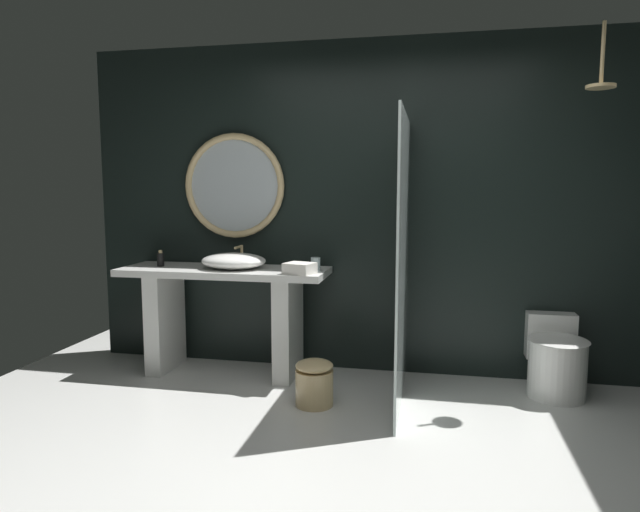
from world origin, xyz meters
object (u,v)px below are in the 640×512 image
at_px(vessel_sink, 234,261).
at_px(folded_hand_towel, 300,268).
at_px(waste_bin, 314,382).
at_px(soap_dispenser, 161,259).
at_px(toilet, 556,360).
at_px(rain_shower_head, 601,78).
at_px(tumbler_cup, 316,264).
at_px(round_wall_mirror, 234,186).

relative_size(vessel_sink, folded_hand_towel, 2.50).
bearing_deg(waste_bin, soap_dispenser, 159.10).
xyz_separation_m(soap_dispenser, toilet, (3.01, 0.02, -0.65)).
distance_m(rain_shower_head, folded_hand_towel, 2.34).
bearing_deg(rain_shower_head, tumbler_cup, 175.44).
distance_m(vessel_sink, folded_hand_towel, 0.59).
relative_size(soap_dispenser, folded_hand_towel, 0.64).
xyz_separation_m(vessel_sink, tumbler_cup, (0.65, 0.01, -0.01)).
height_order(vessel_sink, soap_dispenser, vessel_sink).
relative_size(vessel_sink, rain_shower_head, 1.23).
relative_size(toilet, folded_hand_towel, 2.83).
distance_m(tumbler_cup, soap_dispenser, 1.27).
bearing_deg(vessel_sink, folded_hand_towel, -15.40).
xyz_separation_m(vessel_sink, waste_bin, (0.75, -0.50, -0.75)).
xyz_separation_m(tumbler_cup, folded_hand_towel, (-0.08, -0.16, -0.01)).
relative_size(vessel_sink, waste_bin, 1.60).
relative_size(soap_dispenser, waste_bin, 0.41).
bearing_deg(tumbler_cup, round_wall_mirror, 159.76).
relative_size(vessel_sink, toilet, 0.88).
bearing_deg(folded_hand_towel, tumbler_cup, 62.32).
xyz_separation_m(round_wall_mirror, waste_bin, (0.83, -0.78, -1.32)).
bearing_deg(folded_hand_towel, toilet, 6.07).
bearing_deg(vessel_sink, toilet, 0.92).
height_order(round_wall_mirror, toilet, round_wall_mirror).
relative_size(tumbler_cup, waste_bin, 0.33).
bearing_deg(soap_dispenser, vessel_sink, -2.00).
xyz_separation_m(vessel_sink, folded_hand_towel, (0.56, -0.16, -0.02)).
xyz_separation_m(vessel_sink, round_wall_mirror, (-0.09, 0.28, 0.58)).
xyz_separation_m(tumbler_cup, toilet, (1.73, 0.03, -0.65)).
relative_size(tumbler_cup, rain_shower_head, 0.26).
distance_m(soap_dispenser, rain_shower_head, 3.40).
xyz_separation_m(rain_shower_head, waste_bin, (-1.78, -0.36, -1.99)).
bearing_deg(rain_shower_head, folded_hand_towel, -179.69).
distance_m(vessel_sink, round_wall_mirror, 0.65).
height_order(soap_dispenser, rain_shower_head, rain_shower_head).
bearing_deg(round_wall_mirror, folded_hand_towel, -33.53).
xyz_separation_m(round_wall_mirror, folded_hand_towel, (0.65, -0.43, -0.60)).
distance_m(tumbler_cup, rain_shower_head, 2.27).
xyz_separation_m(soap_dispenser, waste_bin, (1.37, -0.52, -0.74)).
bearing_deg(round_wall_mirror, rain_shower_head, -9.15).
distance_m(round_wall_mirror, toilet, 2.77).
height_order(vessel_sink, round_wall_mirror, round_wall_mirror).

